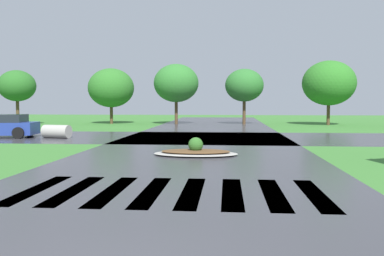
# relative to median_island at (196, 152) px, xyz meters

# --- Properties ---
(asphalt_roadway) EXTENTS (9.24, 80.00, 0.01)m
(asphalt_roadway) POSITION_rel_median_island_xyz_m (-0.05, -1.42, -0.13)
(asphalt_roadway) COLOR #35353A
(asphalt_roadway) RESTS_ON ground
(asphalt_cross_road) EXTENTS (90.00, 8.32, 0.01)m
(asphalt_cross_road) POSITION_rel_median_island_xyz_m (-0.05, 7.75, -0.13)
(asphalt_cross_road) COLOR #35353A
(asphalt_cross_road) RESTS_ON ground
(crosswalk_stripes) EXTENTS (6.75, 3.27, 0.01)m
(crosswalk_stripes) POSITION_rel_median_island_xyz_m (-0.05, -6.43, -0.13)
(crosswalk_stripes) COLOR white
(crosswalk_stripes) RESTS_ON ground
(median_island) EXTENTS (3.19, 1.79, 0.68)m
(median_island) POSITION_rel_median_island_xyz_m (0.00, 0.00, 0.00)
(median_island) COLOR #9E9B93
(median_island) RESTS_ON ground
(car_white_sedan) EXTENTS (4.13, 2.54, 1.31)m
(car_white_sedan) POSITION_rel_median_island_xyz_m (-11.58, 6.88, 0.49)
(car_white_sedan) COLOR navy
(car_white_sedan) RESTS_ON ground
(drainage_pipe_stack) EXTENTS (1.66, 1.03, 0.74)m
(drainage_pipe_stack) POSITION_rel_median_island_xyz_m (-8.30, 6.75, 0.23)
(drainage_pipe_stack) COLOR #9E9B93
(drainage_pipe_stack) RESTS_ON ground
(background_treeline) EXTENTS (38.68, 6.33, 5.59)m
(background_treeline) POSITION_rel_median_island_xyz_m (0.89, 21.16, 3.36)
(background_treeline) COLOR #4C3823
(background_treeline) RESTS_ON ground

